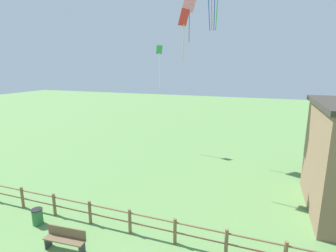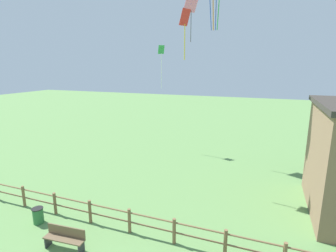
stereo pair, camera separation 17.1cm
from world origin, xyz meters
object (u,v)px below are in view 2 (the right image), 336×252
kite_green_diamond (161,60)px  park_bench_near_fence (65,237)px  kite_pink_diamond (191,7)px  kite_red_diamond (185,25)px  trash_bin (38,215)px

kite_green_diamond → park_bench_near_fence: bearing=-83.9°
kite_pink_diamond → kite_red_diamond: bearing=-77.8°
trash_bin → kite_red_diamond: kite_red_diamond is taller
kite_green_diamond → kite_red_diamond: (3.89, -6.01, 1.76)m
park_bench_near_fence → kite_pink_diamond: size_ratio=0.52×
kite_green_diamond → kite_pink_diamond: bearing=-22.8°
park_bench_near_fence → kite_pink_diamond: bearing=83.7°
kite_green_diamond → kite_pink_diamond: size_ratio=1.06×
kite_pink_diamond → park_bench_near_fence: bearing=-96.3°
kite_red_diamond → park_bench_near_fence: bearing=-107.5°
park_bench_near_fence → kite_green_diamond: bearing=96.1°
park_bench_near_fence → kite_green_diamond: kite_green_diamond is taller
kite_red_diamond → kite_pink_diamond: bearing=102.2°
park_bench_near_fence → kite_pink_diamond: (1.39, 12.51, 10.79)m
trash_bin → kite_green_diamond: 14.68m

